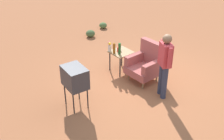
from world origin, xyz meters
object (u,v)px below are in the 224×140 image
(side_table, at_px, (121,54))
(person_standing, at_px, (165,62))
(soda_can_red, at_px, (118,50))
(armchair, at_px, (146,63))
(bottle_tall_amber, at_px, (114,48))
(tv_on_stand, at_px, (75,77))
(flower_vase, at_px, (110,46))
(soda_can_blue, at_px, (120,48))
(bottle_wine_green, at_px, (120,49))

(side_table, distance_m, person_standing, 1.63)
(side_table, bearing_deg, soda_can_red, -125.11)
(armchair, xyz_separation_m, bottle_tall_amber, (-0.81, -0.44, 0.27))
(tv_on_stand, distance_m, soda_can_red, 1.94)
(soda_can_red, xyz_separation_m, bottle_tall_amber, (0.01, -0.16, 0.09))
(flower_vase, bearing_deg, person_standing, 6.61)
(person_standing, xyz_separation_m, bottle_tall_amber, (-1.61, -0.21, -0.17))
(person_standing, xyz_separation_m, soda_can_blue, (-1.66, 0.04, -0.26))
(tv_on_stand, relative_size, soda_can_red, 8.44)
(bottle_wine_green, bearing_deg, tv_on_stand, -73.49)
(side_table, relative_size, flower_vase, 2.32)
(armchair, bearing_deg, bottle_wine_green, -152.00)
(tv_on_stand, xyz_separation_m, bottle_tall_amber, (-0.65, 1.67, -0.02))
(armchair, height_order, flower_vase, armchair)
(person_standing, bearing_deg, soda_can_red, -178.17)
(tv_on_stand, distance_m, soda_can_blue, 2.04)
(side_table, height_order, bottle_tall_amber, bottle_tall_amber)
(tv_on_stand, xyz_separation_m, bottle_wine_green, (-0.52, 1.75, -0.01))
(armchair, distance_m, flower_vase, 1.13)
(side_table, height_order, soda_can_red, soda_can_red)
(tv_on_stand, distance_m, flower_vase, 1.87)
(person_standing, relative_size, bottle_tall_amber, 5.47)
(person_standing, distance_m, soda_can_red, 1.65)
(side_table, height_order, person_standing, person_standing)
(person_standing, xyz_separation_m, flower_vase, (-1.81, -0.21, -0.17))
(armchair, xyz_separation_m, soda_can_red, (-0.82, -0.29, 0.18))
(side_table, relative_size, bottle_wine_green, 1.93)
(tv_on_stand, bearing_deg, bottle_wine_green, 106.51)
(armchair, height_order, person_standing, person_standing)
(person_standing, height_order, flower_vase, person_standing)
(soda_can_red, bearing_deg, bottle_wine_green, -28.34)
(person_standing, distance_m, flower_vase, 1.83)
(soda_can_red, distance_m, bottle_tall_amber, 0.18)
(soda_can_blue, bearing_deg, armchair, 13.06)
(tv_on_stand, relative_size, flower_vase, 3.89)
(person_standing, height_order, soda_can_blue, person_standing)
(bottle_wine_green, xyz_separation_m, flower_vase, (-0.33, -0.08, -0.01))
(bottle_tall_amber, bearing_deg, side_table, 81.01)
(bottle_wine_green, height_order, bottle_tall_amber, bottle_wine_green)
(person_standing, height_order, bottle_tall_amber, person_standing)
(armchair, bearing_deg, bottle_tall_amber, -151.14)
(person_standing, bearing_deg, tv_on_stand, -117.23)
(person_standing, bearing_deg, flower_vase, -173.39)
(soda_can_red, bearing_deg, armchair, 19.28)
(side_table, relative_size, soda_can_blue, 5.05)
(tv_on_stand, distance_m, bottle_wine_green, 1.83)
(tv_on_stand, height_order, flower_vase, tv_on_stand)
(soda_can_red, bearing_deg, soda_can_blue, 114.53)
(side_table, xyz_separation_m, tv_on_stand, (0.61, -1.89, 0.26))
(person_standing, xyz_separation_m, soda_can_red, (-1.62, -0.05, -0.26))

